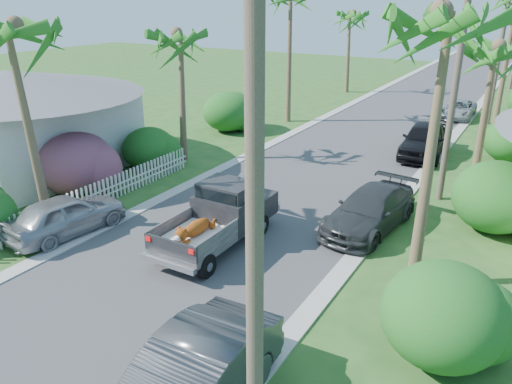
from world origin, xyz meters
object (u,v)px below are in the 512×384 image
Objects in this scene: palm_r_b at (496,47)px; utility_pole_b at (455,87)px; palm_l_d at (351,13)px; house_left at (15,124)px; palm_l_a at (11,26)px; parked_car_rf at (424,140)px; parked_car_ln at (66,215)px; utility_pole_c at (500,51)px; palm_l_b at (179,34)px; parked_car_rd at (458,109)px; pickup_truck at (223,214)px; parked_car_rm at (370,211)px; palm_r_a at (449,14)px; utility_pole_a at (255,248)px.

palm_r_b is 0.80× the size of utility_pole_b.
palm_l_d reaches higher than house_left.
parked_car_rf is at bearing 58.03° from palm_l_a.
palm_l_a reaches higher than house_left.
utility_pole_c reaches higher than parked_car_ln.
house_left is (-6.20, -5.00, -4.03)m from palm_l_b.
palm_l_d is 23.08m from palm_r_b.
parked_car_ln is at bearing -122.35° from parked_car_rf.
parked_car_rd is 4.54m from utility_pole_c.
house_left is at bearing 172.69° from pickup_truck.
parked_car_ln is 0.57× the size of palm_l_b.
parked_car_rd is at bearing 86.39° from parked_car_rf.
utility_pole_c reaches higher than parked_car_rm.
utility_pole_b is (10.60, 9.98, 3.88)m from parked_car_ln.
utility_pole_c is (1.61, 19.21, 3.89)m from parked_car_rm.
parked_car_rf is at bearing -110.96° from parked_car_ln.
palm_l_d is at bearing 114.57° from palm_r_a.
utility_pole_c is at bearing 90.00° from utility_pole_a.
parked_car_ln reaches higher than parked_car_rm.
parked_car_rm is at bearing -91.34° from parked_car_rf.
utility_pole_b is (5.57, 7.67, 3.59)m from pickup_truck.
palm_r_a is at bearing -91.91° from palm_r_b.
house_left is (-16.60, -21.71, 1.53)m from parked_car_rd.
palm_l_a is 15.64m from utility_pole_b.
palm_r_a reaches higher than pickup_truck.
house_left is 1.00× the size of utility_pole_a.
palm_l_b reaches higher than parked_car_rm.
house_left is at bearing 177.03° from palm_r_a.
palm_l_b is at bearing -175.39° from utility_pole_b.
palm_l_b is at bearing 170.07° from parked_car_rm.
utility_pole_c is at bearing 74.26° from parked_car_rf.
palm_r_b is (12.80, 12.00, -0.98)m from palm_l_a.
utility_pole_a is at bearing -74.91° from parked_car_rm.
pickup_truck reaches higher than parked_car_ln.
palm_r_b is 0.80× the size of house_left.
pickup_truck is at bearing -77.17° from palm_l_d.
utility_pole_a is (10.60, -5.02, 3.88)m from parked_car_ln.
palm_l_d is at bearing 124.59° from palm_r_b.
parked_car_rd is at bearing -27.64° from palm_l_d.
palm_l_a reaches higher than palm_r_b.
palm_r_a is 1.21× the size of palm_r_b.
utility_pole_b is (0.00, 15.00, 0.00)m from utility_pole_a.
house_left is 1.00× the size of utility_pole_b.
house_left is at bearing -131.53° from utility_pole_c.
palm_r_a reaches higher than parked_car_rf.
palm_l_a is at bearing -136.85° from palm_r_b.
palm_l_a reaches higher than palm_l_b.
palm_l_b reaches higher than house_left.
parked_car_rm is 17.15m from house_left.
pickup_truck is 13.84m from parked_car_rf.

